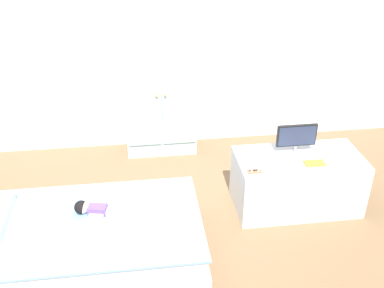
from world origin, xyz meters
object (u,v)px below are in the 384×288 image
(tv_stand, at_px, (297,182))
(tv_monitor, at_px, (297,137))
(book_orange, at_px, (315,163))
(bed, at_px, (82,240))
(doll, at_px, (91,209))
(rocking_horse_toy, at_px, (256,165))
(wardrobe, at_px, (160,89))

(tv_stand, xyz_separation_m, tv_monitor, (-0.02, 0.09, 0.37))
(book_orange, bearing_deg, tv_monitor, 114.31)
(bed, height_order, doll, doll)
(bed, xyz_separation_m, doll, (0.08, 0.11, 0.18))
(rocking_horse_toy, bearing_deg, tv_monitor, 32.99)
(tv_monitor, bearing_deg, doll, -167.21)
(tv_stand, distance_m, tv_monitor, 0.38)
(tv_monitor, height_order, rocking_horse_toy, tv_monitor)
(tv_stand, xyz_separation_m, book_orange, (0.07, -0.11, 0.24))
(doll, xyz_separation_m, tv_monitor, (1.59, 0.36, 0.27))
(bed, relative_size, rocking_horse_toy, 12.68)
(tv_monitor, bearing_deg, tv_stand, -79.93)
(doll, xyz_separation_m, book_orange, (1.68, 0.16, 0.14))
(rocking_horse_toy, bearing_deg, wardrobe, 117.04)
(rocking_horse_toy, distance_m, book_orange, 0.48)
(tv_monitor, distance_m, book_orange, 0.26)
(tv_stand, height_order, tv_monitor, tv_monitor)
(tv_stand, height_order, rocking_horse_toy, rocking_horse_toy)
(tv_monitor, xyz_separation_m, rocking_horse_toy, (-0.38, -0.25, -0.08))
(rocking_horse_toy, bearing_deg, bed, -170.32)
(bed, bearing_deg, tv_stand, 12.81)
(bed, distance_m, tv_monitor, 1.80)
(bed, bearing_deg, wardrobe, 65.28)
(tv_monitor, height_order, book_orange, tv_monitor)
(bed, relative_size, tv_stand, 1.70)
(wardrobe, bearing_deg, tv_stand, -45.94)
(doll, distance_m, wardrobe, 1.49)
(rocking_horse_toy, bearing_deg, tv_stand, 22.31)
(bed, relative_size, book_orange, 10.88)
(doll, bearing_deg, bed, -126.58)
(rocking_horse_toy, height_order, book_orange, rocking_horse_toy)
(rocking_horse_toy, relative_size, book_orange, 0.86)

